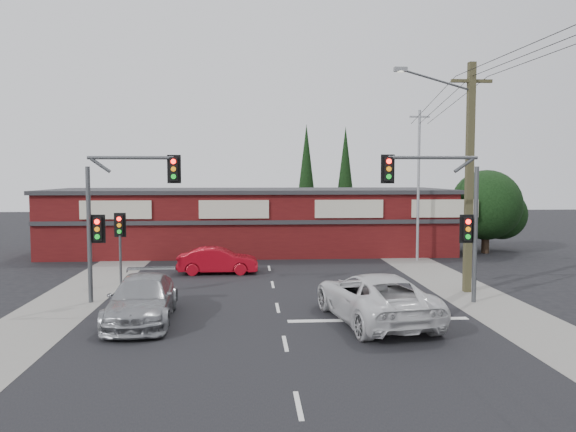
{
  "coord_description": "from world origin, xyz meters",
  "views": [
    {
      "loc": [
        -1.07,
        -20.88,
        5.16
      ],
      "look_at": [
        0.57,
        3.0,
        3.41
      ],
      "focal_mm": 35.0,
      "sensor_mm": 36.0,
      "label": 1
    }
  ],
  "objects": [
    {
      "name": "silver_suv",
      "position": [
        -4.86,
        -1.09,
        0.79
      ],
      "size": [
        2.45,
        5.51,
        1.57
      ],
      "primitive_type": "imported",
      "rotation": [
        0.0,
        0.0,
        0.05
      ],
      "color": "#95979A",
      "rests_on": "ground"
    },
    {
      "name": "conifer_near",
      "position": [
        3.5,
        24.0,
        5.48
      ],
      "size": [
        1.8,
        1.8,
        9.25
      ],
      "color": "#2D2116",
      "rests_on": "ground"
    },
    {
      "name": "utility_pole",
      "position": [
        8.36,
        2.99,
        5.4
      ],
      "size": [
        4.38,
        0.59,
        10.0
      ],
      "color": "#4A4529",
      "rests_on": "ground"
    },
    {
      "name": "shop_building",
      "position": [
        -0.99,
        16.99,
        2.13
      ],
      "size": [
        27.3,
        8.4,
        4.22
      ],
      "color": "#490E10",
      "rests_on": "ground"
    },
    {
      "name": "traffic_mast_left",
      "position": [
        -6.43,
        2.0,
        3.93
      ],
      "size": [
        3.77,
        0.27,
        5.97
      ],
      "color": "#47494C",
      "rests_on": "ground"
    },
    {
      "name": "traffic_mast_right",
      "position": [
        6.86,
        1.0,
        3.95
      ],
      "size": [
        3.96,
        0.27,
        5.97
      ],
      "color": "#47494C",
      "rests_on": "ground"
    },
    {
      "name": "steel_pole",
      "position": [
        9.0,
        12.0,
        4.7
      ],
      "size": [
        1.2,
        0.16,
        9.0
      ],
      "color": "gray",
      "rests_on": "ground"
    },
    {
      "name": "conifer_far",
      "position": [
        7.0,
        26.0,
        5.48
      ],
      "size": [
        1.8,
        1.8,
        9.25
      ],
      "color": "#2D2116",
      "rests_on": "ground"
    },
    {
      "name": "verge_right",
      "position": [
        8.5,
        5.0,
        0.01
      ],
      "size": [
        3.0,
        70.0,
        0.02
      ],
      "primitive_type": "cube",
      "color": "gray",
      "rests_on": "ground"
    },
    {
      "name": "lane_dashes",
      "position": [
        0.0,
        5.19,
        0.01
      ],
      "size": [
        0.12,
        47.99,
        0.01
      ],
      "color": "silver",
      "rests_on": "ground"
    },
    {
      "name": "white_suv",
      "position": [
        3.31,
        -1.62,
        0.86
      ],
      "size": [
        3.84,
        6.57,
        1.72
      ],
      "primitive_type": "imported",
      "rotation": [
        0.0,
        0.0,
        3.31
      ],
      "color": "silver",
      "rests_on": "ground"
    },
    {
      "name": "red_sedan",
      "position": [
        -2.74,
        8.41,
        0.69
      ],
      "size": [
        4.18,
        1.47,
        1.38
      ],
      "primitive_type": "imported",
      "rotation": [
        0.0,
        0.0,
        1.57
      ],
      "color": "#A80A17",
      "rests_on": "ground"
    },
    {
      "name": "verge_left",
      "position": [
        -8.5,
        5.0,
        0.01
      ],
      "size": [
        3.0,
        70.0,
        0.02
      ],
      "primitive_type": "cube",
      "color": "gray",
      "rests_on": "ground"
    },
    {
      "name": "road_strip",
      "position": [
        0.0,
        5.0,
        0.01
      ],
      "size": [
        14.0,
        70.0,
        0.01
      ],
      "primitive_type": "cube",
      "color": "black",
      "rests_on": "ground"
    },
    {
      "name": "stop_line",
      "position": [
        3.5,
        -1.5,
        0.01
      ],
      "size": [
        6.5,
        0.35,
        0.01
      ],
      "primitive_type": "cube",
      "color": "silver",
      "rests_on": "ground"
    },
    {
      "name": "pedestal_signal",
      "position": [
        -7.2,
        6.01,
        2.41
      ],
      "size": [
        0.55,
        0.27,
        3.38
      ],
      "color": "#47494C",
      "rests_on": "ground"
    },
    {
      "name": "tree_cluster",
      "position": [
        14.69,
        15.44,
        2.9
      ],
      "size": [
        5.9,
        5.1,
        5.5
      ],
      "color": "#2D2116",
      "rests_on": "ground"
    },
    {
      "name": "ground",
      "position": [
        0.0,
        0.0,
        0.0
      ],
      "size": [
        120.0,
        120.0,
        0.0
      ],
      "primitive_type": "plane",
      "color": "black",
      "rests_on": "ground"
    },
    {
      "name": "power_lines",
      "position": [
        8.47,
        -2.47,
        9.04
      ],
      "size": [
        2.01,
        29.0,
        1.22
      ],
      "color": "black",
      "rests_on": "ground"
    }
  ]
}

